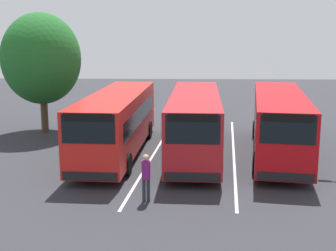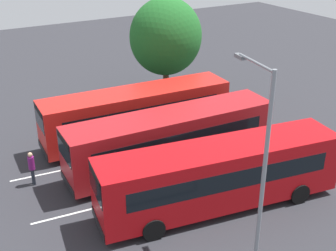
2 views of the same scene
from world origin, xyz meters
name	(u,v)px [view 1 (image 1 of 2)]	position (x,y,z in m)	size (l,w,h in m)	color
ground_plane	(194,152)	(0.00, 0.00, 0.00)	(77.31, 77.31, 0.00)	#2B2B30
bus_far_left	(117,121)	(0.38, -3.99, 1.73)	(11.59, 3.05, 3.13)	red
bus_center_left	(195,121)	(0.33, 0.00, 1.73)	(11.57, 2.93, 3.13)	#AD191E
bus_center_right	(279,121)	(0.28, 4.29, 1.73)	(11.70, 4.09, 3.13)	#B70C11
pedestrian	(146,174)	(7.26, -1.97, 1.08)	(0.35, 0.35, 1.82)	#232833
depot_tree	(41,59)	(-4.68, -9.30, 4.60)	(5.31, 4.78, 7.40)	#4C3823
lane_stripe_outer_left	(155,152)	(0.00, -2.06, 0.00)	(16.66, 0.12, 0.01)	silver
lane_stripe_inner_left	(234,152)	(0.00, 2.06, 0.00)	(16.66, 0.12, 0.01)	silver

